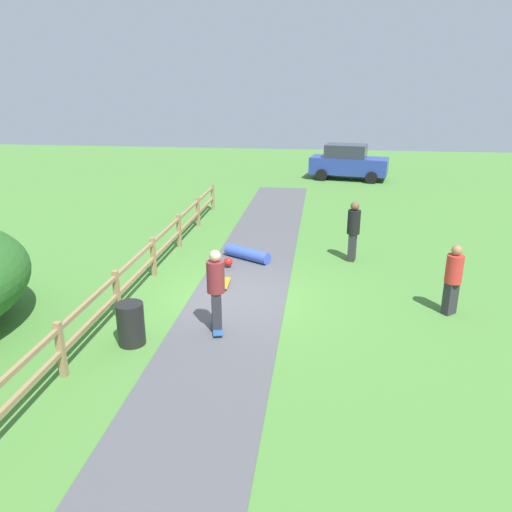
# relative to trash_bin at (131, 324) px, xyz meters

# --- Properties ---
(ground_plane) EXTENTS (60.00, 60.00, 0.00)m
(ground_plane) POSITION_rel_trash_bin_xyz_m (1.80, 2.53, -0.45)
(ground_plane) COLOR #4C8438
(asphalt_path) EXTENTS (2.40, 28.00, 0.02)m
(asphalt_path) POSITION_rel_trash_bin_xyz_m (1.80, 2.53, -0.44)
(asphalt_path) COLOR #515156
(asphalt_path) RESTS_ON ground_plane
(wooden_fence) EXTENTS (0.12, 18.12, 1.10)m
(wooden_fence) POSITION_rel_trash_bin_xyz_m (-0.80, 2.53, 0.22)
(wooden_fence) COLOR #997A51
(wooden_fence) RESTS_ON ground_plane
(trash_bin) EXTENTS (0.56, 0.56, 0.90)m
(trash_bin) POSITION_rel_trash_bin_xyz_m (0.00, 0.00, 0.00)
(trash_bin) COLOR black
(trash_bin) RESTS_ON ground_plane
(skater_riding) EXTENTS (0.47, 0.82, 1.84)m
(skater_riding) POSITION_rel_trash_bin_xyz_m (1.63, 0.78, 0.60)
(skater_riding) COLOR #265999
(skater_riding) RESTS_ON asphalt_path
(skater_fallen) EXTENTS (1.51, 1.44, 0.36)m
(skater_fallen) POSITION_rel_trash_bin_xyz_m (1.56, 5.34, -0.25)
(skater_fallen) COLOR blue
(skater_fallen) RESTS_ON asphalt_path
(skateboard_loose) EXTENTS (0.24, 0.81, 0.08)m
(skateboard_loose) POSITION_rel_trash_bin_xyz_m (1.33, 3.28, -0.36)
(skateboard_loose) COLOR #BF8C19
(skateboard_loose) RESTS_ON asphalt_path
(bystander_black) EXTENTS (0.46, 0.46, 1.82)m
(bystander_black) POSITION_rel_trash_bin_xyz_m (4.75, 5.79, 0.56)
(bystander_black) COLOR #2D2D33
(bystander_black) RESTS_ON ground_plane
(bystander_red) EXTENTS (0.53, 0.53, 1.68)m
(bystander_red) POSITION_rel_trash_bin_xyz_m (6.83, 2.34, 0.47)
(bystander_red) COLOR #2D2D33
(bystander_red) RESTS_ON ground_plane
(parked_car_blue) EXTENTS (4.44, 2.57, 1.92)m
(parked_car_blue) POSITION_rel_trash_bin_xyz_m (5.15, 19.49, 0.51)
(parked_car_blue) COLOR #283D99
(parked_car_blue) RESTS_ON ground_plane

